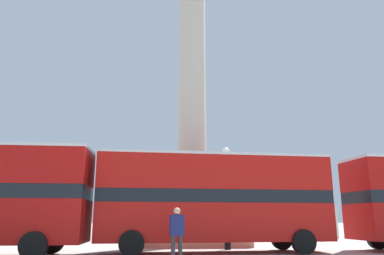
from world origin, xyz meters
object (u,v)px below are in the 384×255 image
(equestrian_statue, at_px, (314,215))
(street_lamp, at_px, (227,192))
(monument_column, at_px, (192,140))
(pedestrian_near_lamp, at_px, (177,231))
(bus_c, at_px, (214,198))

(equestrian_statue, relative_size, street_lamp, 1.14)
(monument_column, distance_m, pedestrian_near_lamp, 10.55)
(equestrian_statue, relative_size, pedestrian_near_lamp, 3.10)
(bus_c, height_order, pedestrian_near_lamp, bus_c)
(pedestrian_near_lamp, bearing_deg, monument_column, 65.95)
(bus_c, distance_m, pedestrian_near_lamp, 4.18)
(monument_column, distance_m, bus_c, 6.78)
(street_lamp, bearing_deg, monument_column, 109.83)
(pedestrian_near_lamp, bearing_deg, bus_c, 47.25)
(bus_c, xyz_separation_m, pedestrian_near_lamp, (-1.78, -3.55, -1.30))
(monument_column, relative_size, pedestrian_near_lamp, 11.78)
(monument_column, distance_m, street_lamp, 5.32)
(monument_column, xyz_separation_m, street_lamp, (1.39, -3.87, -3.38))
(monument_column, height_order, pedestrian_near_lamp, monument_column)
(monument_column, bearing_deg, street_lamp, -70.17)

